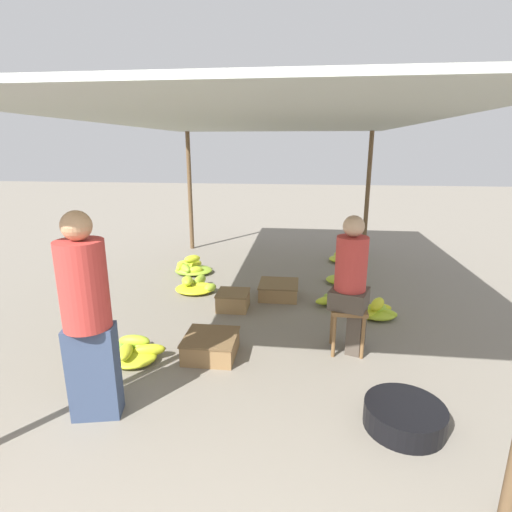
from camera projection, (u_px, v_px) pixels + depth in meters
The scene contains 17 objects.
canopy_post_back_left at pixel (190, 192), 7.71m from camera, with size 0.08×0.08×2.24m, color brown.
canopy_post_back_right at pixel (367, 194), 7.32m from camera, with size 0.08×0.08×2.24m, color brown.
canopy_tarp at pixel (260, 120), 4.50m from camera, with size 3.75×6.06×0.04m, color #9EA399.
vendor_foreground at pixel (87, 316), 2.84m from camera, with size 0.40×0.40×1.57m.
stool at pixel (348, 316), 3.91m from camera, with size 0.34×0.34×0.47m.
vendor_seated at pixel (352, 282), 3.82m from camera, with size 0.43×0.43×1.37m.
basin_black at pixel (404, 416), 2.90m from camera, with size 0.58×0.58×0.18m.
banana_pile_left_0 at pixel (133, 351), 3.82m from camera, with size 0.54×0.55×0.22m.
banana_pile_left_1 at pixel (196, 286), 5.63m from camera, with size 0.61×0.58×0.23m.
banana_pile_left_2 at pixel (191, 268), 6.42m from camera, with size 0.61×0.64×0.30m.
banana_pile_right_0 at pixel (344, 256), 7.05m from camera, with size 0.54×0.55×0.28m.
banana_pile_right_1 at pixel (375, 311), 4.78m from camera, with size 0.53×0.48×0.25m.
banana_pile_right_2 at pixel (345, 276), 6.00m from camera, with size 0.54×0.54×0.27m.
banana_pile_right_3 at pixel (336, 299), 5.14m from camera, with size 0.53×0.44×0.21m.
crate_near at pixel (211, 346), 3.88m from camera, with size 0.50×0.50×0.21m.
crate_mid at pixel (279, 290), 5.40m from camera, with size 0.52×0.52×0.20m.
crate_far at pixel (233, 300), 5.01m from camera, with size 0.39×0.39×0.22m.
Camera 1 is at (0.52, -1.59, 1.98)m, focal length 28.00 mm.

